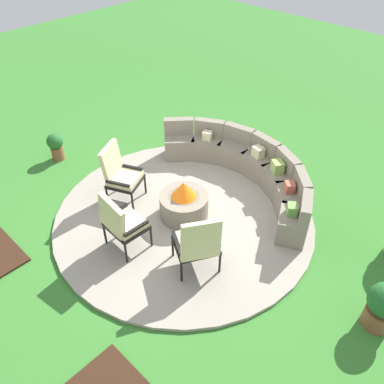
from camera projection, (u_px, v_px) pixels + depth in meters
ground_plane at (184, 217)px, 6.97m from camera, size 24.00×24.00×0.00m
patio_circle at (184, 216)px, 6.95m from camera, size 4.48×4.48×0.06m
fire_pit at (184, 203)px, 6.76m from camera, size 0.84×0.84×0.70m
curved_stone_bench at (247, 168)px, 7.45m from camera, size 3.67×1.59×0.80m
lounge_chair_front_left at (120, 173)px, 6.93m from camera, size 0.73×0.74×1.10m
lounge_chair_front_right at (121, 222)px, 5.99m from camera, size 0.64×0.55×1.08m
lounge_chair_back_left at (198, 242)px, 5.66m from camera, size 0.79×0.82×1.06m
potted_plant_2 at (56, 145)px, 8.16m from camera, size 0.33×0.33×0.59m
potted_plant_3 at (384, 306)px, 5.10m from camera, size 0.46×0.46×0.74m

